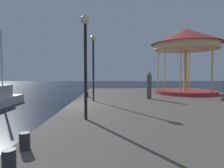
{
  "coord_description": "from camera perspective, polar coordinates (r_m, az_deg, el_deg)",
  "views": [
    {
      "loc": [
        2.4,
        -11.05,
        2.57
      ],
      "look_at": [
        2.58,
        3.29,
        1.82
      ],
      "focal_mm": 30.05,
      "sensor_mm": 36.0,
      "label": 1
    }
  ],
  "objects": [
    {
      "name": "bollard_north",
      "position": [
        14.86,
        -7.65,
        -3.1
      ],
      "size": [
        0.24,
        0.24,
        0.4
      ],
      "primitive_type": "cylinder",
      "color": "#2D2D33",
      "rests_on": "quay_dock"
    },
    {
      "name": "person_near_carousel",
      "position": [
        13.78,
        11.23,
        -0.54
      ],
      "size": [
        0.34,
        0.34,
        1.98
      ],
      "color": "#514C56",
      "rests_on": "quay_dock"
    },
    {
      "name": "bollard_center",
      "position": [
        4.13,
        -28.84,
        -19.71
      ],
      "size": [
        0.24,
        0.24,
        0.4
      ],
      "primitive_type": "cylinder",
      "color": "#2D2D33",
      "rests_on": "quay_dock"
    },
    {
      "name": "quay_dock",
      "position": [
        12.08,
        20.8,
        -7.55
      ],
      "size": [
        13.58,
        25.05,
        0.8
      ],
      "primitive_type": "cube",
      "color": "#5B564F",
      "rests_on": "ground"
    },
    {
      "name": "lamp_post_near_edge",
      "position": [
        7.42,
        -8.09,
        10.8
      ],
      "size": [
        0.36,
        0.36,
        4.03
      ],
      "color": "black",
      "rests_on": "quay_dock"
    },
    {
      "name": "ground_plane",
      "position": [
        11.59,
        -12.84,
        -9.89
      ],
      "size": [
        120.0,
        120.0,
        0.0
      ],
      "primitive_type": "plane",
      "color": "black"
    },
    {
      "name": "bollard_south",
      "position": [
        5.03,
        -25.02,
        -15.47
      ],
      "size": [
        0.24,
        0.24,
        0.4
      ],
      "primitive_type": "cylinder",
      "color": "#2D2D33",
      "rests_on": "quay_dock"
    },
    {
      "name": "lamp_post_mid_promenade",
      "position": [
        12.4,
        -5.72,
        8.37
      ],
      "size": [
        0.36,
        0.36,
        4.29
      ],
      "color": "black",
      "rests_on": "quay_dock"
    },
    {
      "name": "carousel",
      "position": [
        18.69,
        21.55,
        10.95
      ],
      "size": [
        6.32,
        6.32,
        5.89
      ],
      "color": "#B23333",
      "rests_on": "quay_dock"
    }
  ]
}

